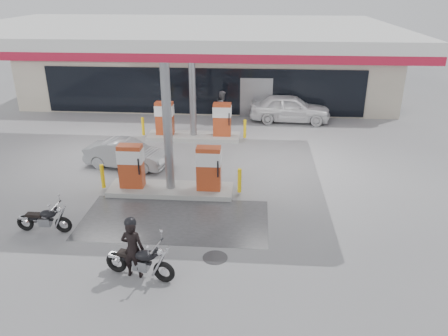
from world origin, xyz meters
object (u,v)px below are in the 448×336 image
object	(u,v)px
parked_motorcycle	(45,220)
hatchback_silver	(126,154)
pump_island_far	(193,124)
parked_car_left	(94,95)
main_motorcycle	(141,262)
parked_car_right	(361,99)
sedan_white	(290,108)
pump_island_near	(170,174)
biker_main	(133,249)
attendant	(223,107)

from	to	relation	value
parked_motorcycle	hatchback_silver	world-z (taller)	hatchback_silver
hatchback_silver	pump_island_far	bearing A→B (deg)	-19.26
pump_island_far	parked_car_left	world-z (taller)	pump_island_far
main_motorcycle	parked_car_right	xyz separation A→B (m)	(9.07, 16.99, 0.19)
pump_island_far	parked_motorcycle	size ratio (longest dim) A/B	2.95
sedan_white	parked_motorcycle	bearing A→B (deg)	149.02
pump_island_near	pump_island_far	world-z (taller)	same
pump_island_near	parked_motorcycle	size ratio (longest dim) A/B	2.95
main_motorcycle	hatchback_silver	bearing A→B (deg)	121.86
main_motorcycle	biker_main	world-z (taller)	biker_main
parked_motorcycle	sedan_white	size ratio (longest dim) A/B	0.40
parked_motorcycle	parked_car_left	bearing A→B (deg)	105.06
pump_island_near	main_motorcycle	size ratio (longest dim) A/B	2.66
main_motorcycle	sedan_white	xyz separation A→B (m)	(4.67, 14.19, 0.29)
sedan_white	hatchback_silver	bearing A→B (deg)	137.40
pump_island_near	pump_island_far	bearing A→B (deg)	90.00
main_motorcycle	hatchback_silver	world-z (taller)	hatchback_silver
attendant	parked_car_right	distance (m)	8.66
biker_main	attendant	distance (m)	13.80
pump_island_near	attendant	distance (m)	8.88
attendant	sedan_white	bearing A→B (deg)	-74.00
parked_motorcycle	attendant	size ratio (longest dim) A/B	1.02
biker_main	parked_car_right	distance (m)	19.31
attendant	main_motorcycle	bearing A→B (deg)	-174.50
sedan_white	attendant	size ratio (longest dim) A/B	2.54
sedan_white	hatchback_silver	xyz separation A→B (m)	(-7.10, -7.00, -0.18)
biker_main	parked_car_left	bearing A→B (deg)	-61.59
pump_island_near	biker_main	xyz separation A→B (m)	(-0.01, -4.95, 0.11)
parked_car_left	parked_motorcycle	bearing A→B (deg)	-166.25
pump_island_near	sedan_white	size ratio (longest dim) A/B	1.19
main_motorcycle	parked_car_left	size ratio (longest dim) A/B	0.47
main_motorcycle	attendant	size ratio (longest dim) A/B	1.13
parked_car_right	attendant	bearing A→B (deg)	103.50
parked_motorcycle	pump_island_far	bearing A→B (deg)	70.57
attendant	hatchback_silver	world-z (taller)	attendant
hatchback_silver	parked_car_left	bearing A→B (deg)	37.81
pump_island_far	parked_car_right	distance (m)	11.02
biker_main	parked_motorcycle	bearing A→B (deg)	-25.02
parked_motorcycle	biker_main	bearing A→B (deg)	-29.90
main_motorcycle	biker_main	distance (m)	0.42
pump_island_near	parked_car_right	xyz separation A→B (m)	(9.25, 12.00, -0.07)
parked_motorcycle	hatchback_silver	size ratio (longest dim) A/B	0.51
parked_car_left	sedan_white	bearing A→B (deg)	-103.71
biker_main	attendant	world-z (taller)	attendant
biker_main	hatchback_silver	bearing A→B (deg)	-67.04
pump_island_far	parked_motorcycle	xyz separation A→B (m)	(-3.30, -9.00, -0.31)
hatchback_silver	parked_car_left	world-z (taller)	parked_car_left
biker_main	sedan_white	distance (m)	14.96
parked_car_left	pump_island_far	bearing A→B (deg)	-130.64
parked_car_left	main_motorcycle	bearing A→B (deg)	-157.29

